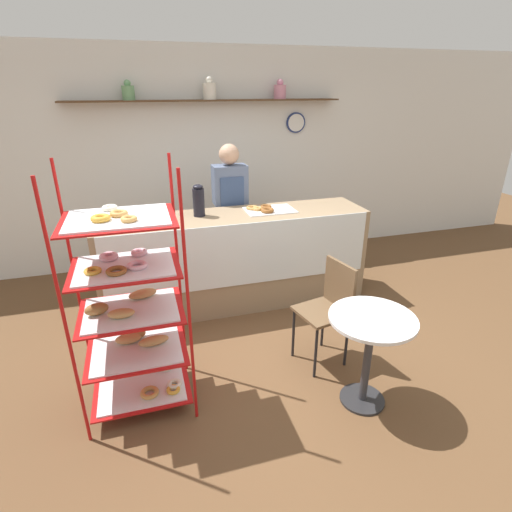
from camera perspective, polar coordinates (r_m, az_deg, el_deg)
ground_plane at (r=3.59m, az=1.96°, el=-15.36°), size 14.00×14.00×0.00m
back_wall at (r=5.37m, az=-6.73°, el=13.65°), size 10.00×0.30×2.70m
display_counter at (r=4.30m, az=-2.91°, el=-0.50°), size 2.79×0.64×1.02m
pastry_rack at (r=2.93m, az=-17.35°, el=-7.33°), size 0.75×0.59×1.81m
person_worker at (r=4.61m, az=-3.67°, el=6.55°), size 0.38×0.23×1.66m
cafe_table at (r=3.04m, az=15.95°, el=-11.48°), size 0.62×0.62×0.74m
cafe_chair at (r=3.42m, az=10.52°, el=-6.49°), size 0.45×0.45×0.90m
coffee_carafe at (r=4.07m, az=-8.20°, el=7.82°), size 0.12×0.12×0.32m
donut_tray_counter at (r=4.24m, az=1.43°, el=6.68°), size 0.52×0.34×0.05m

